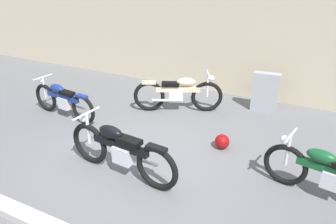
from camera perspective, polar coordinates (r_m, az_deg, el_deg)
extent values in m
plane|color=slate|center=(5.92, -5.19, -8.47)|extent=(40.00, 40.00, 0.00)
cube|color=beige|center=(8.75, 8.68, 14.36)|extent=(18.00, 0.30, 3.36)
cube|color=#9E9EA3|center=(7.93, 16.83, 3.37)|extent=(0.61, 0.25, 0.95)
sphere|color=maroon|center=(6.26, 9.57, -5.19)|extent=(0.28, 0.28, 0.28)
torus|color=black|center=(5.47, 20.05, -8.77)|extent=(0.71, 0.21, 0.70)
cube|color=silver|center=(5.37, 27.20, -10.70)|extent=(0.34, 0.25, 0.27)
cube|color=#145128|center=(5.29, 27.02, -9.19)|extent=(0.99, 0.28, 0.12)
ellipsoid|color=#145128|center=(5.22, 25.55, -7.07)|extent=(0.45, 0.27, 0.19)
cylinder|color=silver|center=(5.34, 20.47, -6.40)|extent=(0.05, 0.05, 0.53)
cylinder|color=silver|center=(5.21, 20.90, -3.90)|extent=(0.14, 0.56, 0.03)
sphere|color=silver|center=(5.27, 19.95, -4.59)|extent=(0.13, 0.13, 0.13)
torus|color=black|center=(5.81, -13.69, -5.42)|extent=(0.77, 0.16, 0.76)
torus|color=black|center=(5.02, -2.00, -9.91)|extent=(0.77, 0.16, 0.76)
cube|color=silver|center=(5.35, -7.88, -7.52)|extent=(0.35, 0.24, 0.29)
cube|color=black|center=(5.29, -8.43, -5.82)|extent=(1.08, 0.20, 0.13)
ellipsoid|color=black|center=(5.31, -10.12, -3.50)|extent=(0.48, 0.25, 0.21)
cube|color=black|center=(5.11, -6.90, -5.11)|extent=(0.43, 0.23, 0.08)
cube|color=black|center=(4.83, -2.07, -6.45)|extent=(0.34, 0.16, 0.06)
cylinder|color=silver|center=(5.68, -13.98, -2.91)|extent=(0.06, 0.06, 0.57)
cylinder|color=silver|center=(5.55, -14.29, -0.29)|extent=(0.09, 0.61, 0.04)
sphere|color=silver|center=(5.65, -14.77, -1.06)|extent=(0.15, 0.15, 0.15)
cylinder|color=silver|center=(5.35, -5.23, -8.24)|extent=(0.73, 0.13, 0.06)
torus|color=black|center=(8.17, -20.81, 2.40)|extent=(0.68, 0.16, 0.68)
torus|color=black|center=(7.26, -14.80, 0.42)|extent=(0.68, 0.16, 0.68)
cube|color=silver|center=(7.66, -17.77, 1.52)|extent=(0.31, 0.22, 0.26)
cube|color=navy|center=(7.64, -18.14, 2.62)|extent=(0.95, 0.20, 0.11)
ellipsoid|color=navy|center=(7.71, -19.10, 4.00)|extent=(0.43, 0.23, 0.19)
cube|color=black|center=(7.48, -17.44, 3.21)|extent=(0.39, 0.21, 0.07)
cube|color=navy|center=(7.14, -15.07, 2.72)|extent=(0.31, 0.14, 0.06)
cylinder|color=silver|center=(8.09, -21.08, 4.06)|extent=(0.05, 0.05, 0.51)
cylinder|color=silver|center=(8.01, -21.36, 5.76)|extent=(0.09, 0.54, 0.03)
sphere|color=silver|center=(8.09, -21.57, 5.22)|extent=(0.13, 0.13, 0.13)
cylinder|color=silver|center=(7.62, -16.18, 1.07)|extent=(0.65, 0.13, 0.06)
torus|color=black|center=(7.67, 6.91, 2.72)|extent=(0.71, 0.40, 0.74)
torus|color=black|center=(7.65, -3.35, 2.81)|extent=(0.71, 0.40, 0.74)
cube|color=silver|center=(7.62, 1.41, 2.92)|extent=(0.38, 0.32, 0.28)
cube|color=beige|center=(7.56, 1.80, 4.05)|extent=(0.98, 0.54, 0.12)
ellipsoid|color=beige|center=(7.50, 3.22, 5.34)|extent=(0.49, 0.38, 0.20)
cube|color=black|center=(7.51, 0.42, 5.00)|extent=(0.44, 0.34, 0.08)
cube|color=beige|center=(7.53, -3.42, 5.24)|extent=(0.35, 0.25, 0.06)
cylinder|color=silver|center=(7.57, 7.02, 4.67)|extent=(0.06, 0.06, 0.56)
cylinder|color=silver|center=(7.48, 7.13, 6.68)|extent=(0.29, 0.55, 0.04)
sphere|color=silver|center=(7.52, 7.71, 5.93)|extent=(0.14, 0.14, 0.14)
cylinder|color=silver|center=(7.54, -0.14, 2.08)|extent=(0.67, 0.36, 0.06)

